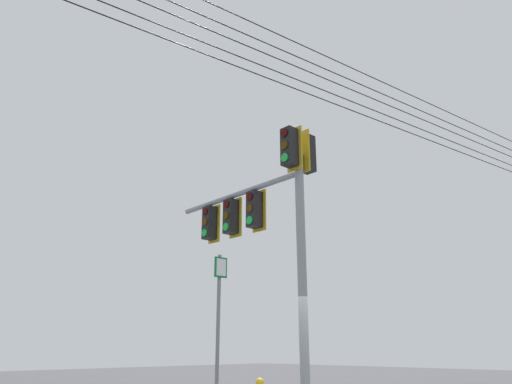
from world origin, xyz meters
name	(u,v)px	position (x,y,z in m)	size (l,w,h in m)	color
signal_mast_assembly	(265,214)	(0.11, 1.44, 4.54)	(0.97, 4.65, 6.34)	gray
route_sign_primary	(218,327)	(-1.98, 0.66, 1.84)	(0.28, 0.10, 3.16)	slate
overhead_wire_span	(250,47)	(-1.34, 0.53, 8.03)	(30.47, 4.79, 2.02)	black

